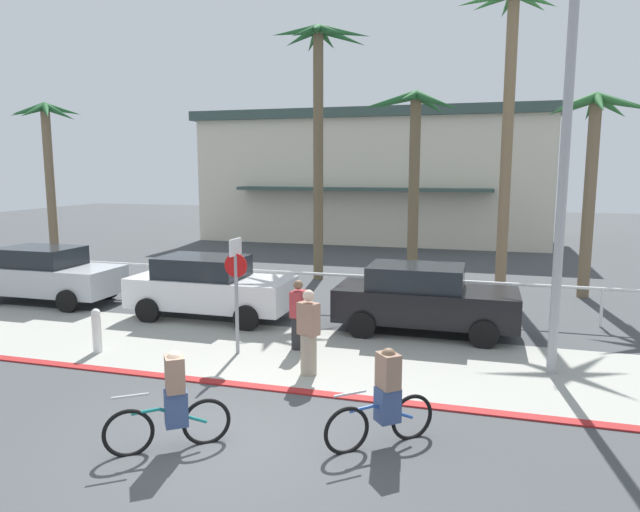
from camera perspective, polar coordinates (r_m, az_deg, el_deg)
The scene contains 20 objects.
ground_plane at distance 18.11m, azimuth 4.08°, elevation -4.22°, with size 80.00×80.00×0.00m, color #424447.
sidewalk_strip at distance 12.70m, azimuth -1.45°, elevation -9.83°, with size 44.00×4.00×0.02m, color #9E9E93.
curb_paint at distance 10.92m, azimuth -4.68°, elevation -12.99°, with size 44.00×0.24×0.03m, color maroon.
building_backdrop at distance 33.99m, azimuth 5.67°, elevation 7.91°, with size 19.37×9.72×7.14m.
rail_fence at distance 16.50m, azimuth 3.03°, elevation -2.52°, with size 26.60×0.08×1.04m.
stop_sign_bike_lane at distance 12.51m, azimuth -8.34°, elevation -2.30°, with size 0.52×0.56×2.56m.
bollard_1 at distance 13.66m, azimuth -21.33°, elevation -6.88°, with size 0.20×0.20×1.00m.
streetlight_curb at distance 11.62m, azimuth 23.30°, elevation 9.14°, with size 0.24×2.54×7.50m.
palm_tree_0 at distance 26.47m, azimuth -25.50°, elevation 10.19°, with size 3.02×3.16×6.71m.
palm_tree_1 at distance 21.06m, azimuth -0.06°, elevation 16.17°, with size 3.47×2.88×9.01m.
palm_tree_2 at distance 19.58m, azimuth 9.32°, elevation 11.30°, with size 3.21×3.15×6.59m.
palm_tree_3 at distance 20.06m, azimuth 18.38°, elevation 16.60°, with size 3.14×3.09×9.66m.
palm_tree_4 at distance 19.72m, azimuth 25.65°, elevation 10.26°, with size 3.33×3.32×6.33m.
car_silver_0 at distance 19.25m, azimuth -25.55°, elevation -1.65°, with size 4.40×2.02×1.69m.
car_white_1 at distance 15.87m, azimuth -10.95°, elevation -3.00°, with size 4.40×2.02×1.69m.
car_black_2 at distance 14.40m, azimuth 10.25°, elevation -4.17°, with size 4.40×2.02×1.69m.
cyclist_blue_0 at distance 8.70m, azimuth 6.47°, elevation -14.01°, with size 1.43×1.21×1.50m.
cyclist_teal_1 at distance 8.80m, azimuth -14.47°, elevation -13.98°, with size 1.51×1.11×1.50m.
pedestrian_0 at distance 12.91m, azimuth -2.17°, elevation -6.18°, with size 0.35×0.42×1.59m.
pedestrian_1 at distance 11.32m, azimuth -1.15°, elevation -7.96°, with size 0.47×0.42×1.72m.
Camera 1 is at (3.63, -7.28, 4.05)m, focal length 32.16 mm.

